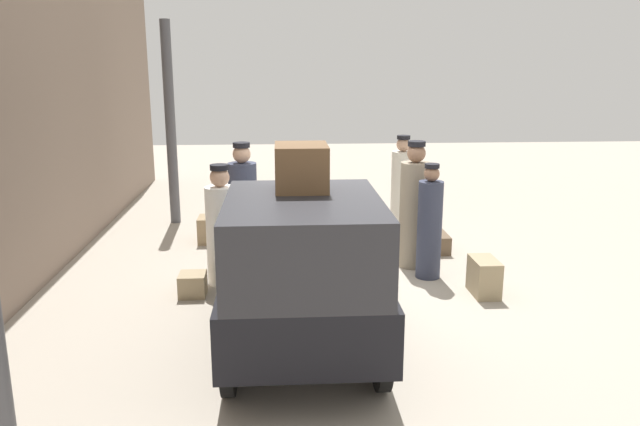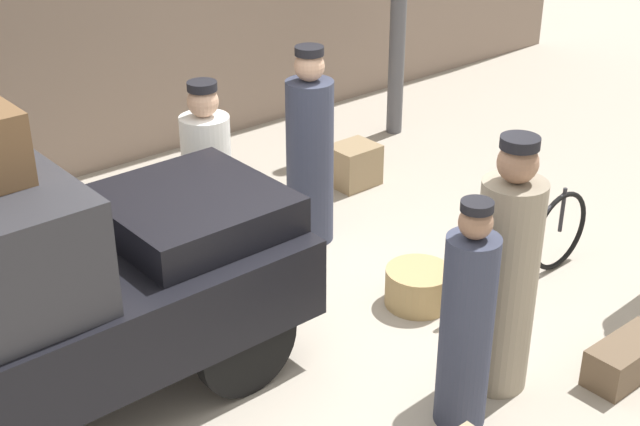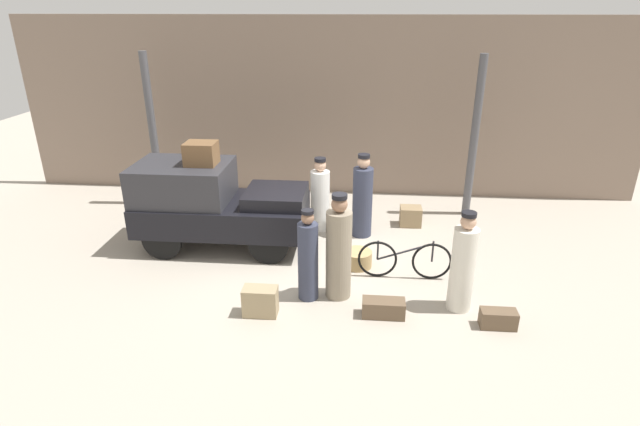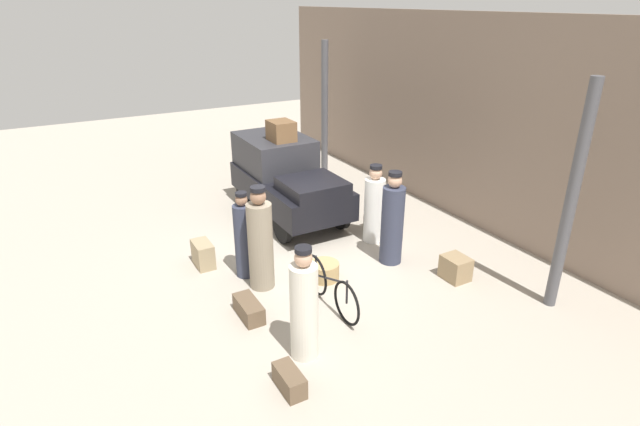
# 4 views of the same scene
# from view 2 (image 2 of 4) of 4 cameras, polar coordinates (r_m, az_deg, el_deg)

# --- Properties ---
(ground_plane) EXTENTS (30.00, 30.00, 0.00)m
(ground_plane) POSITION_cam_2_polar(r_m,az_deg,el_deg) (6.95, -0.20, -8.06)
(ground_plane) COLOR #A89E8E
(truck) EXTENTS (3.44, 1.57, 1.77)m
(truck) POSITION_cam_2_polar(r_m,az_deg,el_deg) (5.99, -18.83, -4.99)
(truck) COLOR black
(truck) RESTS_ON ground
(bicycle) EXTENTS (1.72, 0.04, 0.77)m
(bicycle) POSITION_cam_2_polar(r_m,az_deg,el_deg) (7.62, 12.91, -2.20)
(bicycle) COLOR black
(bicycle) RESTS_ON ground
(wicker_basket) EXTENTS (0.55, 0.55, 0.32)m
(wicker_basket) POSITION_cam_2_polar(r_m,az_deg,el_deg) (7.34, 6.31, -4.71)
(wicker_basket) COLOR tan
(wicker_basket) RESTS_ON ground
(porter_lifting_near_truck) EXTENTS (0.44, 0.44, 1.89)m
(porter_lifting_near_truck) POSITION_cam_2_polar(r_m,az_deg,el_deg) (6.18, 11.78, -4.09)
(porter_lifting_near_truck) COLOR gray
(porter_lifting_near_truck) RESTS_ON ground
(porter_standing_middle) EXTENTS (0.43, 0.43, 1.84)m
(porter_standing_middle) POSITION_cam_2_polar(r_m,az_deg,el_deg) (8.01, -0.65, 3.71)
(porter_standing_middle) COLOR #33384C
(porter_standing_middle) RESTS_ON ground
(conductor_in_dark_uniform) EXTENTS (0.35, 0.35, 1.64)m
(conductor_in_dark_uniform) POSITION_cam_2_polar(r_m,az_deg,el_deg) (5.83, 9.36, -7.12)
(conductor_in_dark_uniform) COLOR #33384C
(conductor_in_dark_uniform) RESTS_ON ground
(porter_with_bicycle) EXTENTS (0.42, 0.42, 1.67)m
(porter_with_bicycle) POSITION_cam_2_polar(r_m,az_deg,el_deg) (7.72, -7.18, 1.89)
(porter_with_bicycle) COLOR white
(porter_with_bicycle) RESTS_ON ground
(suitcase_small_leather) EXTENTS (0.37, 0.35, 0.30)m
(suitcase_small_leather) POSITION_cam_2_polar(r_m,az_deg,el_deg) (8.06, -11.10, -2.10)
(suitcase_small_leather) COLOR #9E8966
(suitcase_small_leather) RESTS_ON ground
(suitcase_black_upright) EXTENTS (0.69, 0.30, 0.29)m
(suitcase_black_upright) POSITION_cam_2_polar(r_m,az_deg,el_deg) (6.86, 19.04, -8.81)
(suitcase_black_upright) COLOR brown
(suitcase_black_upright) RESTS_ON ground
(trunk_wicker_pale) EXTENTS (0.48, 0.40, 0.44)m
(trunk_wicker_pale) POSITION_cam_2_polar(r_m,az_deg,el_deg) (9.37, 2.17, 3.09)
(trunk_wicker_pale) COLOR #937A56
(trunk_wicker_pale) RESTS_ON ground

